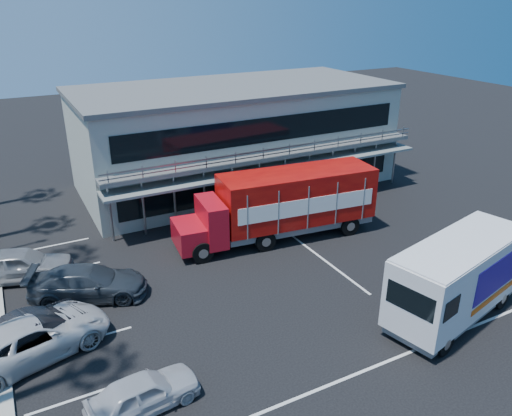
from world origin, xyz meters
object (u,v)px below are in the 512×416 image
red_truck (284,203)px  parked_car_a (143,392)px  white_van (458,278)px  parked_car_b (33,332)px

red_truck → parked_car_a: 14.42m
white_van → red_truck: bearing=90.8°
white_van → parked_car_a: size_ratio=2.00×
red_truck → parked_car_b: bearing=-157.8°
red_truck → parked_car_a: bearing=-134.1°
white_van → parked_car_a: white_van is taller
parked_car_a → parked_car_b: (-3.00, 5.12, 0.13)m
parked_car_a → white_van: bearing=-101.5°
white_van → parked_car_b: (-16.60, 6.15, -1.13)m
parked_car_a → red_truck: bearing=-57.2°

